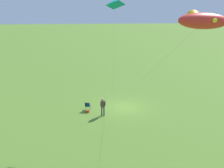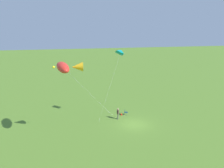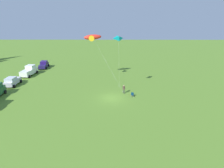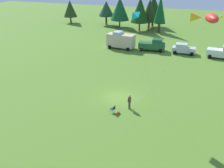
# 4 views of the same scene
# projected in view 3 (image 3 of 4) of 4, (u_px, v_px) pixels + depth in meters

# --- Properties ---
(ground_plane) EXTENTS (160.00, 160.00, 0.00)m
(ground_plane) POSITION_uv_depth(u_px,v_px,m) (112.00, 98.00, 31.52)
(ground_plane) COLOR #547D29
(person_kite_flyer) EXTENTS (0.42, 0.53, 1.74)m
(person_kite_flyer) POSITION_uv_depth(u_px,v_px,m) (124.00, 89.00, 33.01)
(person_kite_flyer) COLOR #454940
(person_kite_flyer) RESTS_ON ground
(folding_chair) EXTENTS (0.58, 0.58, 0.82)m
(folding_chair) POSITION_uv_depth(u_px,v_px,m) (132.00, 94.00, 31.84)
(folding_chair) COLOR #0B3049
(folding_chair) RESTS_ON ground
(backpack_on_grass) EXTENTS (0.22, 0.32, 0.22)m
(backpack_on_grass) POSITION_uv_depth(u_px,v_px,m) (132.00, 95.00, 32.57)
(backpack_on_grass) COLOR red
(backpack_on_grass) RESTS_ON ground
(car_silver_compact) EXTENTS (4.23, 2.27, 1.89)m
(car_silver_compact) POSITION_uv_depth(u_px,v_px,m) (12.00, 81.00, 36.84)
(car_silver_compact) COLOR silver
(car_silver_compact) RESTS_ON ground
(truck_white_pickup) EXTENTS (5.17, 2.81, 2.34)m
(truck_white_pickup) POSITION_uv_depth(u_px,v_px,m) (29.00, 71.00, 43.13)
(truck_white_pickup) COLOR white
(truck_white_pickup) RESTS_ON ground
(car_navy_hatch) EXTENTS (4.36, 2.55, 1.89)m
(car_navy_hatch) POSITION_uv_depth(u_px,v_px,m) (44.00, 65.00, 49.04)
(car_navy_hatch) COLOR #231B51
(car_navy_hatch) RESTS_ON ground
(kite_large_fish) EXTENTS (8.55, 8.24, 10.22)m
(kite_large_fish) POSITION_uv_depth(u_px,v_px,m) (92.00, 37.00, 36.55)
(kite_large_fish) COLOR red
(kite_large_fish) RESTS_ON ground
(kite_delta_teal) EXTENTS (4.07, 1.75, 10.87)m
(kite_delta_teal) POSITION_uv_depth(u_px,v_px,m) (119.00, 38.00, 29.36)
(kite_delta_teal) COLOR #0A9193
(kite_delta_teal) RESTS_ON ground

